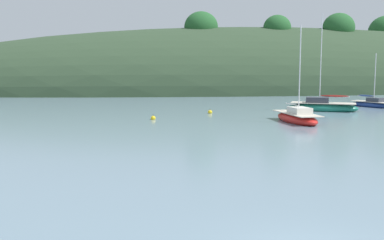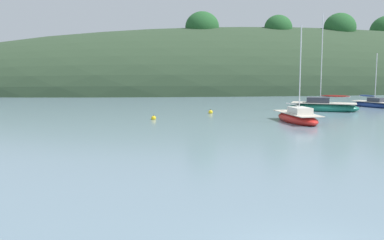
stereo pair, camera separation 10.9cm
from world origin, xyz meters
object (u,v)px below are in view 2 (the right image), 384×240
object	(u,v)px
sailboat_yellow_far	(373,104)
sailboat_grey_yawl	(323,107)
sailboat_navy_dinghy	(298,118)
mooring_buoy_outer	(211,112)
mooring_buoy_channel	(154,118)

from	to	relation	value
sailboat_yellow_far	sailboat_grey_yawl	bearing A→B (deg)	-156.27
sailboat_navy_dinghy	mooring_buoy_outer	xyz separation A→B (m)	(-6.00, 8.15, -0.27)
sailboat_grey_yawl	sailboat_navy_dinghy	bearing A→B (deg)	-126.05
mooring_buoy_channel	sailboat_navy_dinghy	bearing A→B (deg)	-17.39
sailboat_yellow_far	sailboat_grey_yawl	xyz separation A→B (m)	(-7.74, -3.40, 0.10)
sailboat_grey_yawl	mooring_buoy_outer	xyz separation A→B (m)	(-12.37, -0.61, -0.32)
sailboat_yellow_far	sailboat_grey_yawl	distance (m)	8.46
sailboat_navy_dinghy	sailboat_grey_yawl	world-z (taller)	sailboat_grey_yawl
sailboat_yellow_far	mooring_buoy_channel	xyz separation A→B (m)	(-26.20, -8.38, -0.22)
sailboat_yellow_far	mooring_buoy_outer	bearing A→B (deg)	-168.71
sailboat_navy_dinghy	mooring_buoy_outer	size ratio (longest dim) A/B	15.56
sailboat_grey_yawl	mooring_buoy_outer	world-z (taller)	sailboat_grey_yawl
sailboat_navy_dinghy	mooring_buoy_outer	bearing A→B (deg)	126.36
sailboat_grey_yawl	mooring_buoy_channel	distance (m)	19.12
sailboat_navy_dinghy	mooring_buoy_channel	xyz separation A→B (m)	(-12.08, 3.78, -0.27)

